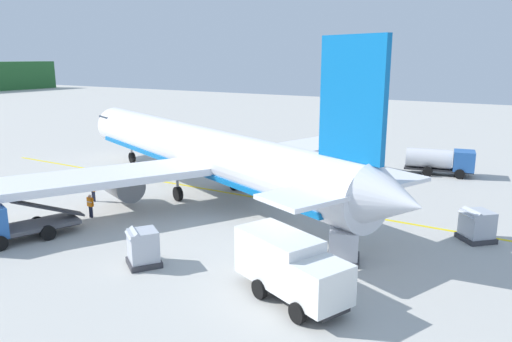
{
  "coord_description": "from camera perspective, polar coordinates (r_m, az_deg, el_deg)",
  "views": [
    {
      "loc": [
        -5.86,
        -6.57,
        10.79
      ],
      "look_at": [
        23.31,
        11.21,
        2.81
      ],
      "focal_mm": 34.4,
      "sensor_mm": 36.0,
      "label": 1
    }
  ],
  "objects": [
    {
      "name": "crew_supervisor",
      "position": [
        35.42,
        -18.71,
        -3.67
      ],
      "size": [
        0.23,
        0.63,
        1.64
      ],
      "color": "#191E33",
      "rests_on": "ground"
    },
    {
      "name": "service_truck_baggage",
      "position": [
        32.6,
        -26.99,
        -5.48
      ],
      "size": [
        6.56,
        4.04,
        2.61
      ],
      "color": "#2659A5",
      "rests_on": "ground"
    },
    {
      "name": "crew_loader_right",
      "position": [
        39.3,
        -18.42,
        -2.01
      ],
      "size": [
        0.25,
        0.63,
        1.65
      ],
      "color": "#191E33",
      "rests_on": "ground"
    },
    {
      "name": "crew_marshaller",
      "position": [
        37.68,
        4.2,
        -1.85
      ],
      "size": [
        0.56,
        0.42,
        1.79
      ],
      "color": "#191E33",
      "rests_on": "ground"
    },
    {
      "name": "crew_loader_left",
      "position": [
        44.71,
        9.96,
        0.34
      ],
      "size": [
        0.49,
        0.47,
        1.74
      ],
      "color": "#191E33",
      "rests_on": "ground"
    },
    {
      "name": "service_truck_fuel",
      "position": [
        22.57,
        3.92,
        -10.93
      ],
      "size": [
        4.29,
        6.29,
        2.9
      ],
      "color": "white",
      "rests_on": "ground"
    },
    {
      "name": "cargo_container_mid",
      "position": [
        26.79,
        -13.03,
        -8.7
      ],
      "size": [
        2.28,
        2.28,
        2.06
      ],
      "color": "#333338",
      "rests_on": "ground"
    },
    {
      "name": "cargo_container_near",
      "position": [
        27.01,
        10.16,
        -8.52
      ],
      "size": [
        2.2,
        2.2,
        1.93
      ],
      "color": "#333338",
      "rests_on": "ground"
    },
    {
      "name": "service_truck_catering",
      "position": [
        48.75,
        20.73,
        1.18
      ],
      "size": [
        3.1,
        6.32,
        2.4
      ],
      "color": "#2659A5",
      "rests_on": "ground"
    },
    {
      "name": "cargo_container_far",
      "position": [
        32.29,
        24.27,
        -5.83
      ],
      "size": [
        2.47,
        2.47,
        1.98
      ],
      "color": "#333338",
      "rests_on": "ground"
    },
    {
      "name": "airliner_foreground",
      "position": [
        39.4,
        -6.49,
        2.24
      ],
      "size": [
        33.45,
        39.8,
        11.9
      ],
      "color": "white",
      "rests_on": "ground"
    },
    {
      "name": "apron_guide_line",
      "position": [
        38.58,
        -0.1,
        -3.08
      ],
      "size": [
        0.3,
        60.0,
        0.01
      ],
      "primitive_type": "cube",
      "color": "yellow",
      "rests_on": "ground"
    }
  ]
}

